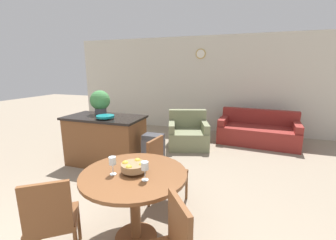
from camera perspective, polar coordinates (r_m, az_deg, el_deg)
wall_back at (r=6.69m, az=8.53°, el=8.94°), size 8.00×0.09×2.70m
dining_table at (r=2.41m, az=-8.51°, el=-16.83°), size 1.07×1.07×0.77m
dining_chair_near_left at (r=2.42m, az=-27.52°, el=-21.20°), size 0.59×0.59×0.88m
dining_chair_far_side at (r=3.07m, az=-1.26°, el=-12.17°), size 0.47×0.47×0.88m
fruit_bowl at (r=2.30m, az=-8.72°, el=-11.58°), size 0.25×0.25×0.12m
wine_glass_left at (r=2.28m, az=-13.92°, el=-10.22°), size 0.07×0.07×0.18m
wine_glass_right at (r=2.12m, az=-5.91°, el=-11.73°), size 0.07×0.07×0.18m
kitchen_island at (r=4.43m, az=-15.57°, el=-4.98°), size 1.45×0.77×0.93m
teal_bowl at (r=4.10m, az=-15.64°, el=0.84°), size 0.31×0.31×0.06m
potted_plant at (r=4.52m, az=-16.86°, el=4.56°), size 0.38×0.38×0.46m
trash_bin at (r=3.99m, az=-3.71°, el=-8.47°), size 0.35×0.25×0.69m
couch at (r=5.96m, az=21.80°, el=-2.81°), size 1.89×1.08×0.79m
armchair at (r=5.30m, az=5.07°, el=-3.71°), size 1.11×1.07×0.83m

